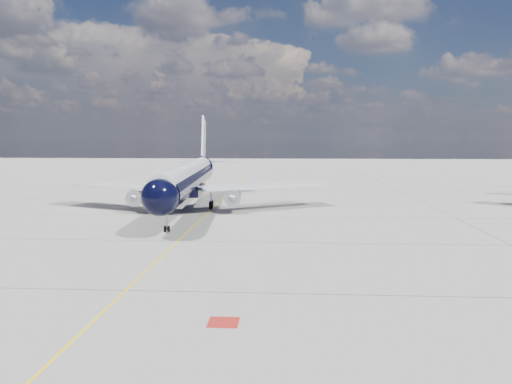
% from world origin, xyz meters
% --- Properties ---
extents(ground, '(320.00, 320.00, 0.00)m').
position_xyz_m(ground, '(0.00, 30.00, 0.00)').
color(ground, gray).
rests_on(ground, ground).
extents(taxiway_centerline, '(0.16, 160.00, 0.01)m').
position_xyz_m(taxiway_centerline, '(0.00, 25.00, 0.00)').
color(taxiway_centerline, yellow).
rests_on(taxiway_centerline, ground).
extents(red_marking, '(1.60, 1.60, 0.01)m').
position_xyz_m(red_marking, '(6.80, -10.00, 0.00)').
color(red_marking, maroon).
rests_on(red_marking, ground).
extents(main_airliner, '(37.76, 46.05, 13.30)m').
position_xyz_m(main_airliner, '(-3.14, 30.98, 4.13)').
color(main_airliner, black).
rests_on(main_airliner, ground).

